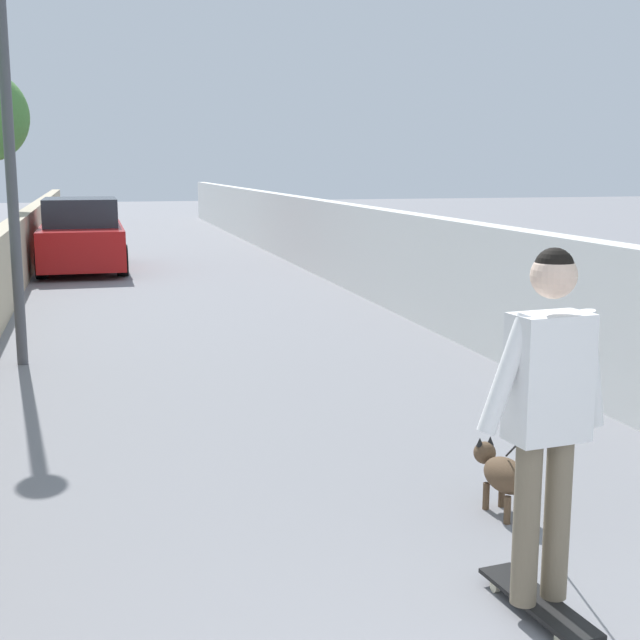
% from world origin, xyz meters
% --- Properties ---
extents(ground_plane, '(80.00, 80.00, 0.00)m').
position_xyz_m(ground_plane, '(14.00, 0.00, 0.00)').
color(ground_plane, gray).
extents(fence_right, '(48.00, 0.30, 1.53)m').
position_xyz_m(fence_right, '(12.00, -2.98, 0.76)').
color(fence_right, white).
rests_on(fence_right, ground).
extents(lamp_post, '(0.36, 0.36, 4.40)m').
position_xyz_m(lamp_post, '(8.82, 2.43, 3.00)').
color(lamp_post, '#4C4C51').
rests_on(lamp_post, ground).
extents(skateboard, '(0.82, 0.29, 0.08)m').
position_xyz_m(skateboard, '(2.32, -0.48, 0.07)').
color(skateboard, black).
rests_on(skateboard, ground).
extents(person_skateboarder, '(0.26, 0.72, 1.77)m').
position_xyz_m(person_skateboarder, '(2.32, -0.48, 1.12)').
color(person_skateboarder, '#726651').
rests_on(person_skateboarder, skateboard).
extents(dog, '(1.52, 0.55, 1.06)m').
position_xyz_m(dog, '(3.54, -0.89, 0.27)').
color(dog, brown).
rests_on(dog, ground).
extents(car_near, '(4.03, 1.80, 1.54)m').
position_xyz_m(car_near, '(17.87, 1.83, 0.71)').
color(car_near, '#B71414').
rests_on(car_near, ground).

